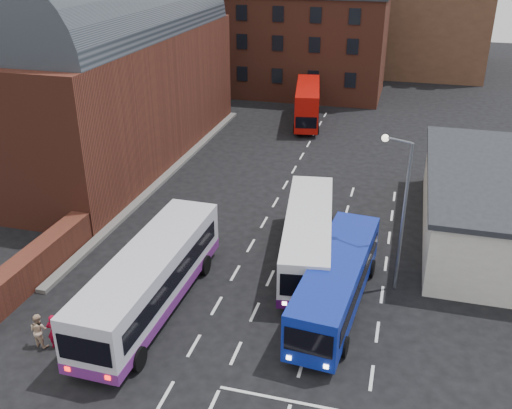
% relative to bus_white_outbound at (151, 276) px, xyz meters
% --- Properties ---
extents(ground, '(180.00, 180.00, 0.00)m').
position_rel_bus_white_outbound_xyz_m(ground, '(2.99, -1.39, -1.92)').
color(ground, black).
extents(railway_station, '(12.00, 28.00, 16.00)m').
position_rel_bus_white_outbound_xyz_m(railway_station, '(-12.51, 19.61, 5.72)').
color(railway_station, '#602B1E').
rests_on(railway_station, ground).
extents(forecourt_wall, '(1.20, 10.00, 1.80)m').
position_rel_bus_white_outbound_xyz_m(forecourt_wall, '(-7.21, 0.61, -1.02)').
color(forecourt_wall, '#602B1E').
rests_on(forecourt_wall, ground).
extents(brick_terrace, '(22.00, 10.00, 11.00)m').
position_rel_bus_white_outbound_xyz_m(brick_terrace, '(-3.01, 44.61, 3.58)').
color(brick_terrace, brown).
rests_on(brick_terrace, ground).
extents(castle_keep, '(22.00, 22.00, 12.00)m').
position_rel_bus_white_outbound_xyz_m(castle_keep, '(8.99, 64.61, 4.08)').
color(castle_keep, brown).
rests_on(castle_keep, ground).
extents(bus_white_outbound, '(3.17, 11.94, 3.24)m').
position_rel_bus_white_outbound_xyz_m(bus_white_outbound, '(0.00, 0.00, 0.00)').
color(bus_white_outbound, silver).
rests_on(bus_white_outbound, ground).
extents(bus_white_inbound, '(3.97, 11.22, 2.99)m').
position_rel_bus_white_outbound_xyz_m(bus_white_inbound, '(6.59, 6.53, -0.15)').
color(bus_white_inbound, silver).
rests_on(bus_white_inbound, ground).
extents(bus_blue, '(3.30, 10.57, 2.84)m').
position_rel_bus_white_outbound_xyz_m(bus_blue, '(8.77, 2.35, -0.24)').
color(bus_blue, navy).
rests_on(bus_blue, ground).
extents(bus_red_double, '(3.73, 9.82, 3.84)m').
position_rel_bus_white_outbound_xyz_m(bus_red_double, '(1.69, 32.62, 0.12)').
color(bus_red_double, '#AB0C06').
rests_on(bus_red_double, ground).
extents(street_lamp, '(1.55, 0.85, 8.21)m').
position_rel_bus_white_outbound_xyz_m(street_lamp, '(11.33, 5.16, 3.04)').
color(street_lamp, slate).
rests_on(street_lamp, ground).
extents(pedestrian_red, '(0.74, 0.60, 1.74)m').
position_rel_bus_white_outbound_xyz_m(pedestrian_red, '(-2.99, -3.90, -1.05)').
color(pedestrian_red, maroon).
rests_on(pedestrian_red, ground).
extents(pedestrian_beige, '(0.90, 0.76, 1.67)m').
position_rel_bus_white_outbound_xyz_m(pedestrian_beige, '(-3.74, -3.96, -1.08)').
color(pedestrian_beige, tan).
rests_on(pedestrian_beige, ground).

